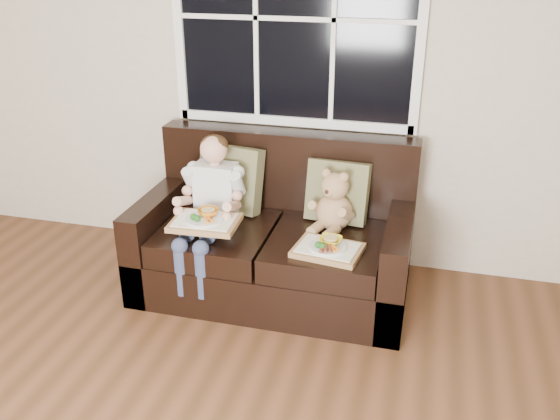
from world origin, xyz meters
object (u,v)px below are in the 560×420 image
(child, at_px, (211,197))
(tray_right, at_px, (328,248))
(loveseat, at_px, (276,243))
(teddy_bear, at_px, (334,205))
(tray_left, at_px, (205,221))

(child, height_order, tray_right, child)
(loveseat, relative_size, tray_right, 4.08)
(child, height_order, teddy_bear, child)
(loveseat, xyz_separation_m, tray_left, (-0.35, -0.32, 0.27))
(child, distance_m, tray_right, 0.82)
(teddy_bear, bearing_deg, child, -151.26)
(loveseat, relative_size, tray_left, 4.17)
(loveseat, height_order, tray_left, loveseat)
(child, distance_m, tray_left, 0.22)
(loveseat, height_order, teddy_bear, loveseat)
(tray_left, relative_size, tray_right, 0.98)
(tray_left, distance_m, tray_right, 0.75)
(tray_left, xyz_separation_m, tray_right, (0.74, 0.02, -0.10))
(child, relative_size, tray_right, 2.06)
(teddy_bear, height_order, tray_left, teddy_bear)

